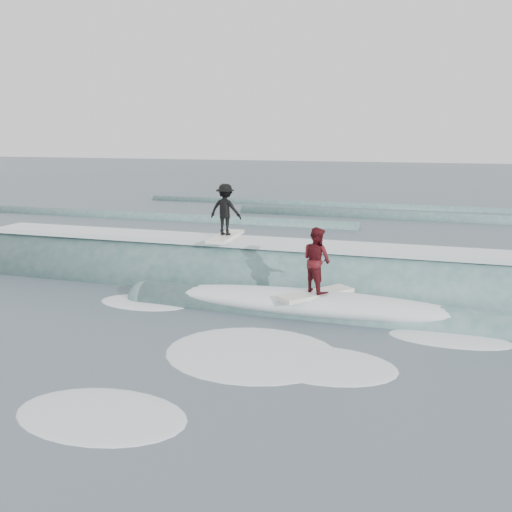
% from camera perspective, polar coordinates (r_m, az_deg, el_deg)
% --- Properties ---
extents(ground, '(160.00, 160.00, 0.00)m').
position_cam_1_polar(ground, '(13.64, -2.74, -6.30)').
color(ground, '#3C4C57').
rests_on(ground, ground).
extents(breaking_wave, '(22.17, 4.06, 2.55)m').
position_cam_1_polar(breaking_wave, '(16.21, 1.45, -3.17)').
color(breaking_wave, '#39615F').
rests_on(breaking_wave, ground).
extents(surfer_black, '(0.99, 2.03, 1.57)m').
position_cam_1_polar(surfer_black, '(16.45, -3.07, 4.33)').
color(surfer_black, white).
rests_on(surfer_black, ground).
extents(surfer_red, '(1.68, 1.90, 1.68)m').
position_cam_1_polar(surfer_red, '(13.64, 6.07, -0.85)').
color(surfer_red, white).
rests_on(surfer_red, ground).
extents(whitewater, '(15.26, 9.36, 0.10)m').
position_cam_1_polar(whitewater, '(12.15, -3.65, -8.67)').
color(whitewater, white).
rests_on(whitewater, ground).
extents(far_swells, '(36.92, 8.65, 0.80)m').
position_cam_1_polar(far_swells, '(30.71, 5.97, 3.98)').
color(far_swells, '#39615F').
rests_on(far_swells, ground).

